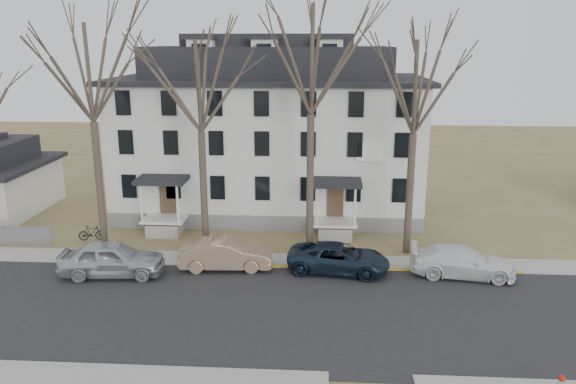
# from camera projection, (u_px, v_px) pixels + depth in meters

# --- Properties ---
(ground) EXTENTS (120.00, 120.00, 0.00)m
(ground) POSITION_uv_depth(u_px,v_px,m) (279.00, 336.00, 22.79)
(ground) COLOR olive
(ground) RESTS_ON ground
(main_road) EXTENTS (120.00, 10.00, 0.04)m
(main_road) POSITION_uv_depth(u_px,v_px,m) (282.00, 313.00, 24.71)
(main_road) COLOR #27272A
(main_road) RESTS_ON ground
(far_sidewalk) EXTENTS (120.00, 2.00, 0.08)m
(far_sidewalk) POSITION_uv_depth(u_px,v_px,m) (290.00, 262.00, 30.49)
(far_sidewalk) COLOR #A09F97
(far_sidewalk) RESTS_ON ground
(yellow_curb) EXTENTS (14.00, 0.25, 0.06)m
(yellow_curb) POSITION_uv_depth(u_px,v_px,m) (384.00, 270.00, 29.33)
(yellow_curb) COLOR gold
(yellow_curb) RESTS_ON ground
(boarding_house) EXTENTS (20.80, 12.36, 12.05)m
(boarding_house) POSITION_uv_depth(u_px,v_px,m) (270.00, 134.00, 38.80)
(boarding_house) COLOR slate
(boarding_house) RESTS_ON ground
(tree_far_left) EXTENTS (8.40, 8.40, 13.72)m
(tree_far_left) POSITION_uv_depth(u_px,v_px,m) (89.00, 65.00, 30.18)
(tree_far_left) COLOR #473B31
(tree_far_left) RESTS_ON ground
(tree_mid_left) EXTENTS (7.80, 7.80, 12.74)m
(tree_mid_left) POSITION_uv_depth(u_px,v_px,m) (199.00, 80.00, 30.02)
(tree_mid_left) COLOR #473B31
(tree_mid_left) RESTS_ON ground
(tree_center) EXTENTS (9.00, 9.00, 14.70)m
(tree_center) POSITION_uv_depth(u_px,v_px,m) (311.00, 51.00, 29.27)
(tree_center) COLOR #473B31
(tree_center) RESTS_ON ground
(tree_mid_right) EXTENTS (7.80, 7.80, 12.74)m
(tree_mid_right) POSITION_uv_depth(u_px,v_px,m) (416.00, 81.00, 29.33)
(tree_mid_right) COLOR #473B31
(tree_mid_right) RESTS_ON ground
(car_silver) EXTENTS (5.40, 2.53, 1.79)m
(car_silver) POSITION_uv_depth(u_px,v_px,m) (112.00, 259.00, 28.44)
(car_silver) COLOR #B3B9BC
(car_silver) RESTS_ON ground
(car_tan) EXTENTS (4.93, 2.03, 1.59)m
(car_tan) POSITION_uv_depth(u_px,v_px,m) (226.00, 255.00, 29.33)
(car_tan) COLOR #94785E
(car_tan) RESTS_ON ground
(car_navy) EXTENTS (5.50, 3.08, 1.45)m
(car_navy) POSITION_uv_depth(u_px,v_px,m) (339.00, 259.00, 28.97)
(car_navy) COLOR #162433
(car_navy) RESTS_ON ground
(car_white) EXTENTS (5.40, 2.68, 1.51)m
(car_white) POSITION_uv_depth(u_px,v_px,m) (462.00, 262.00, 28.42)
(car_white) COLOR white
(car_white) RESTS_ON ground
(bicycle_left) EXTENTS (1.63, 1.13, 0.81)m
(bicycle_left) POSITION_uv_depth(u_px,v_px,m) (158.00, 226.00, 35.04)
(bicycle_left) COLOR black
(bicycle_left) RESTS_ON ground
(bicycle_right) EXTENTS (1.61, 0.70, 0.94)m
(bicycle_right) POSITION_uv_depth(u_px,v_px,m) (92.00, 234.00, 33.53)
(bicycle_right) COLOR black
(bicycle_right) RESTS_ON ground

